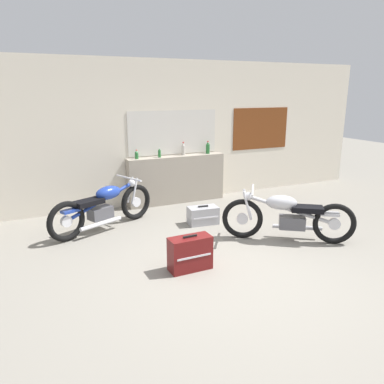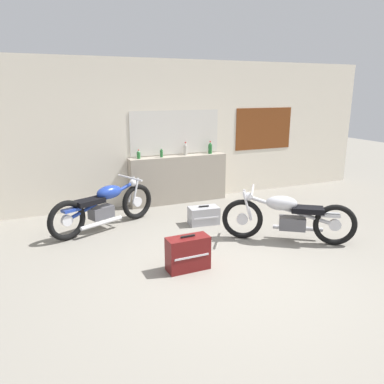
# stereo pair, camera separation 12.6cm
# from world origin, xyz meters

# --- Properties ---
(ground_plane) EXTENTS (24.00, 24.00, 0.00)m
(ground_plane) POSITION_xyz_m (0.00, 0.00, 0.00)
(ground_plane) COLOR gray
(wall_back) EXTENTS (10.00, 0.07, 2.80)m
(wall_back) POSITION_xyz_m (0.03, 3.40, 1.40)
(wall_back) COLOR beige
(wall_back) RESTS_ON ground_plane
(sill_counter) EXTENTS (2.00, 0.28, 0.95)m
(sill_counter) POSITION_xyz_m (0.42, 3.22, 0.48)
(sill_counter) COLOR gray
(sill_counter) RESTS_ON ground_plane
(bottle_leftmost) EXTENTS (0.07, 0.07, 0.17)m
(bottle_leftmost) POSITION_xyz_m (-0.38, 3.23, 1.03)
(bottle_leftmost) COLOR #23662D
(bottle_leftmost) RESTS_ON sill_counter
(bottle_left_center) EXTENTS (0.06, 0.06, 0.19)m
(bottle_left_center) POSITION_xyz_m (0.07, 3.21, 1.04)
(bottle_left_center) COLOR #23662D
(bottle_left_center) RESTS_ON sill_counter
(bottle_center) EXTENTS (0.07, 0.07, 0.26)m
(bottle_center) POSITION_xyz_m (0.60, 3.27, 1.07)
(bottle_center) COLOR #B7B2A8
(bottle_center) RESTS_ON sill_counter
(bottle_right_center) EXTENTS (0.08, 0.08, 0.26)m
(bottle_right_center) POSITION_xyz_m (1.13, 3.22, 1.07)
(bottle_right_center) COLOR #23662D
(bottle_right_center) RESTS_ON sill_counter
(motorcycle_silver) EXTENTS (1.67, 1.18, 0.79)m
(motorcycle_silver) POSITION_xyz_m (1.17, 0.63, 0.39)
(motorcycle_silver) COLOR black
(motorcycle_silver) RESTS_ON ground_plane
(motorcycle_blue) EXTENTS (1.85, 0.96, 0.79)m
(motorcycle_blue) POSITION_xyz_m (-1.24, 2.26, 0.39)
(motorcycle_blue) COLOR black
(motorcycle_blue) RESTS_ON ground_plane
(hard_case_darkred) EXTENTS (0.55, 0.26, 0.46)m
(hard_case_darkred) POSITION_xyz_m (-0.55, 0.37, 0.22)
(hard_case_darkred) COLOR maroon
(hard_case_darkred) RESTS_ON ground_plane
(hard_case_silver) EXTENTS (0.53, 0.33, 0.32)m
(hard_case_silver) POSITION_xyz_m (0.34, 1.83, 0.15)
(hard_case_silver) COLOR #9E9EA3
(hard_case_silver) RESTS_ON ground_plane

